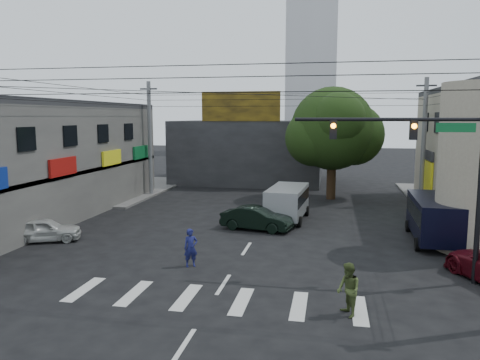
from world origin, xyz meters
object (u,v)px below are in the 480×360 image
(traffic_officer, at_px, (191,248))
(utility_pole_far_left, at_px, (150,139))
(street_tree, at_px, (332,129))
(white_compact, at_px, (44,230))
(pedestrian_olive, at_px, (348,290))
(dark_sedan, at_px, (257,218))
(navy_van, at_px, (435,220))
(silver_minivan, at_px, (287,204))
(traffic_gantry, at_px, (435,158))
(utility_pole_far_right, at_px, (424,142))

(traffic_officer, bearing_deg, utility_pole_far_left, 86.22)
(street_tree, relative_size, white_compact, 2.23)
(street_tree, bearing_deg, traffic_officer, -107.94)
(utility_pole_far_left, height_order, pedestrian_olive, utility_pole_far_left)
(dark_sedan, relative_size, traffic_officer, 2.56)
(navy_van, height_order, traffic_officer, navy_van)
(silver_minivan, bearing_deg, street_tree, -13.25)
(utility_pole_far_left, bearing_deg, street_tree, 3.95)
(traffic_gantry, distance_m, navy_van, 7.31)
(utility_pole_far_left, distance_m, pedestrian_olive, 26.13)
(navy_van, bearing_deg, dark_sedan, 87.54)
(navy_van, distance_m, pedestrian_olive, 11.16)
(street_tree, distance_m, navy_van, 13.69)
(utility_pole_far_right, bearing_deg, pedestrian_olive, -105.70)
(utility_pole_far_left, xyz_separation_m, dark_sedan, (10.37, -10.10, -3.93))
(traffic_gantry, height_order, white_compact, traffic_gantry)
(utility_pole_far_left, height_order, traffic_officer, utility_pole_far_left)
(traffic_gantry, bearing_deg, street_tree, 101.99)
(utility_pole_far_right, distance_m, white_compact, 25.92)
(street_tree, distance_m, dark_sedan, 12.78)
(traffic_gantry, height_order, utility_pole_far_right, utility_pole_far_right)
(dark_sedan, distance_m, pedestrian_olive, 11.88)
(utility_pole_far_left, relative_size, pedestrian_olive, 5.25)
(pedestrian_olive, bearing_deg, traffic_gantry, 116.97)
(utility_pole_far_left, height_order, white_compact, utility_pole_far_left)
(street_tree, xyz_separation_m, utility_pole_far_left, (-14.50, -1.00, -0.87))
(utility_pole_far_right, height_order, navy_van, utility_pole_far_right)
(utility_pole_far_right, height_order, white_compact, utility_pole_far_right)
(dark_sedan, bearing_deg, street_tree, -9.13)
(silver_minivan, bearing_deg, dark_sedan, 157.46)
(street_tree, xyz_separation_m, utility_pole_far_right, (6.50, -1.00, -0.87))
(traffic_gantry, bearing_deg, utility_pole_far_right, 81.06)
(utility_pole_far_left, relative_size, traffic_officer, 5.57)
(utility_pole_far_left, relative_size, white_compact, 2.36)
(traffic_gantry, xyz_separation_m, utility_pole_far_left, (-18.32, 17.00, -0.23))
(traffic_officer, bearing_deg, pedestrian_olive, -61.42)
(traffic_gantry, height_order, utility_pole_far_left, utility_pole_far_left)
(silver_minivan, bearing_deg, white_compact, 126.70)
(traffic_gantry, relative_size, dark_sedan, 1.70)
(white_compact, bearing_deg, navy_van, -102.63)
(white_compact, xyz_separation_m, pedestrian_olive, (15.10, -6.34, 0.26))
(traffic_officer, relative_size, pedestrian_olive, 0.94)
(dark_sedan, relative_size, navy_van, 0.73)
(white_compact, distance_m, silver_minivan, 13.98)
(utility_pole_far_left, distance_m, utility_pole_far_right, 21.00)
(street_tree, xyz_separation_m, traffic_officer, (-5.87, -18.13, -4.65))
(street_tree, height_order, traffic_officer, street_tree)
(dark_sedan, bearing_deg, pedestrian_olive, -145.27)
(silver_minivan, bearing_deg, utility_pole_far_left, 63.22)
(utility_pole_far_left, bearing_deg, dark_sedan, -44.23)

